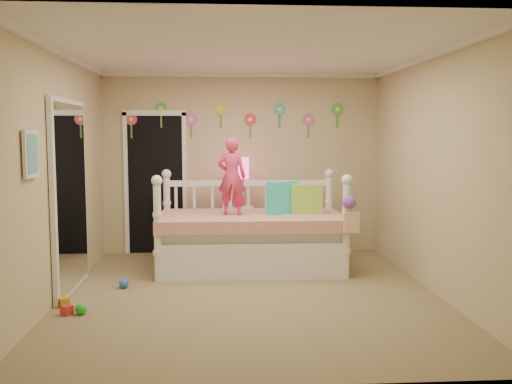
{
  "coord_description": "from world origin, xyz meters",
  "views": [
    {
      "loc": [
        -0.33,
        -5.91,
        1.71
      ],
      "look_at": [
        0.1,
        0.6,
        1.05
      ],
      "focal_mm": 39.35,
      "sensor_mm": 36.0,
      "label": 1
    }
  ],
  "objects": [
    {
      "name": "back_wall",
      "position": [
        0.0,
        2.25,
        1.3
      ],
      "size": [
        4.0,
        0.01,
        2.6
      ],
      "primitive_type": "cube",
      "color": "tan",
      "rests_on": "floor"
    },
    {
      "name": "floor",
      "position": [
        0.0,
        0.0,
        0.0
      ],
      "size": [
        4.0,
        4.5,
        0.01
      ],
      "primitive_type": "cube",
      "color": "#7F684C",
      "rests_on": "ground"
    },
    {
      "name": "ceiling",
      "position": [
        0.0,
        0.0,
        2.6
      ],
      "size": [
        4.0,
        4.5,
        0.01
      ],
      "primitive_type": "cube",
      "color": "white",
      "rests_on": "floor"
    },
    {
      "name": "table_lamp",
      "position": [
        -0.07,
        1.87,
        1.17
      ],
      "size": [
        0.31,
        0.31,
        0.69
      ],
      "color": "#F12065",
      "rests_on": "nightstand"
    },
    {
      "name": "right_wall",
      "position": [
        2.0,
        0.0,
        1.3
      ],
      "size": [
        0.01,
        4.5,
        2.6
      ],
      "primitive_type": "cube",
      "color": "tan",
      "rests_on": "floor"
    },
    {
      "name": "pillow_turquoise",
      "position": [
        0.48,
        1.17,
        0.92
      ],
      "size": [
        0.43,
        0.33,
        0.41
      ],
      "primitive_type": "cube",
      "rotation": [
        0.0,
        0.0,
        0.51
      ],
      "color": "#26C0B9",
      "rests_on": "daybed"
    },
    {
      "name": "child",
      "position": [
        -0.17,
        1.1,
        1.2
      ],
      "size": [
        0.38,
        0.28,
        0.97
      ],
      "primitive_type": "imported",
      "rotation": [
        0.0,
        0.0,
        3.0
      ],
      "color": "#E2335C",
      "rests_on": "daybed"
    },
    {
      "name": "closet_doorway",
      "position": [
        -1.25,
        2.23,
        1.03
      ],
      "size": [
        0.9,
        0.04,
        2.07
      ],
      "primitive_type": "cube",
      "color": "black",
      "rests_on": "back_wall"
    },
    {
      "name": "mirror_closet",
      "position": [
        -1.96,
        0.3,
        1.05
      ],
      "size": [
        0.07,
        1.3,
        2.1
      ],
      "primitive_type": "cube",
      "color": "white",
      "rests_on": "left_wall"
    },
    {
      "name": "wall_picture",
      "position": [
        -1.97,
        -0.9,
        1.55
      ],
      "size": [
        0.05,
        0.34,
        0.42
      ],
      "primitive_type": "cube",
      "color": "white",
      "rests_on": "left_wall"
    },
    {
      "name": "crown_molding",
      "position": [
        0.0,
        0.0,
        2.57
      ],
      "size": [
        4.0,
        4.5,
        0.06
      ],
      "primitive_type": null,
      "color": "white",
      "rests_on": "ceiling"
    },
    {
      "name": "pillow_lime",
      "position": [
        0.79,
        1.16,
        0.9
      ],
      "size": [
        0.41,
        0.19,
        0.37
      ],
      "primitive_type": "cube",
      "rotation": [
        0.0,
        0.0,
        -0.12
      ],
      "color": "#8EBB39",
      "rests_on": "daybed"
    },
    {
      "name": "left_wall",
      "position": [
        -2.0,
        0.0,
        1.3
      ],
      "size": [
        0.01,
        4.5,
        2.6
      ],
      "primitive_type": "cube",
      "color": "tan",
      "rests_on": "floor"
    },
    {
      "name": "daybed",
      "position": [
        0.07,
        1.15,
        0.64
      ],
      "size": [
        2.37,
        1.28,
        1.28
      ],
      "primitive_type": null,
      "rotation": [
        0.0,
        0.0,
        -0.01
      ],
      "color": "white",
      "rests_on": "floor"
    },
    {
      "name": "hanging_bag",
      "position": [
        1.19,
        0.49,
        0.78
      ],
      "size": [
        0.2,
        0.16,
        0.36
      ],
      "primitive_type": null,
      "color": "beige",
      "rests_on": "daybed"
    },
    {
      "name": "nightstand",
      "position": [
        -0.07,
        1.87,
        0.36
      ],
      "size": [
        0.44,
        0.34,
        0.72
      ],
      "primitive_type": "cube",
      "rotation": [
        0.0,
        0.0,
        -0.03
      ],
      "color": "white",
      "rests_on": "floor"
    },
    {
      "name": "toy_scatter",
      "position": [
        -1.75,
        -0.13,
        0.06
      ],
      "size": [
        1.22,
        1.5,
        0.11
      ],
      "primitive_type": null,
      "rotation": [
        0.0,
        0.0,
        0.37
      ],
      "color": "#996666",
      "rests_on": "floor"
    },
    {
      "name": "flower_decals",
      "position": [
        -0.09,
        2.24,
        1.94
      ],
      "size": [
        3.4,
        0.02,
        0.5
      ],
      "primitive_type": null,
      "color": "#B2668C",
      "rests_on": "back_wall"
    }
  ]
}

